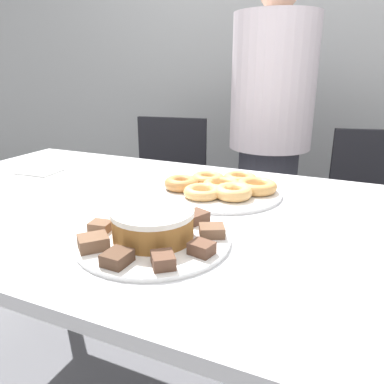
{
  "coord_description": "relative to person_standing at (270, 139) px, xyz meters",
  "views": [
    {
      "loc": [
        0.36,
        -0.85,
        1.14
      ],
      "look_at": [
        -0.01,
        -0.01,
        0.83
      ],
      "focal_mm": 35.0,
      "sensor_mm": 36.0,
      "label": 1
    }
  ],
  "objects": [
    {
      "name": "lamington_3",
      "position": [
        -0.1,
        -1.09,
        -0.01
      ],
      "size": [
        0.08,
        0.07,
        0.02
      ],
      "rotation": [
        0.0,
        0.0,
        2.58
      ],
      "color": "brown",
      "rests_on": "plate_cake"
    },
    {
      "name": "lamington_0",
      "position": [
        0.12,
        -1.1,
        -0.01
      ],
      "size": [
        0.07,
        0.07,
        0.02
      ],
      "rotation": [
        0.0,
        0.0,
        0.48
      ],
      "color": "brown",
      "rests_on": "plate_cake"
    },
    {
      "name": "lamington_5",
      "position": [
        -0.08,
        -1.25,
        -0.01
      ],
      "size": [
        0.08,
        0.08,
        0.03
      ],
      "rotation": [
        0.0,
        0.0,
        3.97
      ],
      "color": "brown",
      "rests_on": "plate_cake"
    },
    {
      "name": "plate_cake",
      "position": [
        0.01,
        -1.16,
        -0.03
      ],
      "size": [
        0.34,
        0.34,
        0.01
      ],
      "color": "white",
      "rests_on": "table"
    },
    {
      "name": "office_chair_right",
      "position": [
        0.52,
        -0.08,
        -0.39
      ],
      "size": [
        0.53,
        0.53,
        0.87
      ],
      "rotation": [
        0.0,
        0.0,
        0.24
      ],
      "color": "black",
      "rests_on": "ground_plane"
    },
    {
      "name": "plate_donuts",
      "position": [
        0.03,
        -0.78,
        -0.03
      ],
      "size": [
        0.36,
        0.36,
        0.01
      ],
      "color": "white",
      "rests_on": "table"
    },
    {
      "name": "person_standing",
      "position": [
        0.0,
        0.0,
        0.0
      ],
      "size": [
        0.39,
        0.39,
        1.54
      ],
      "color": "#383842",
      "rests_on": "ground_plane"
    },
    {
      "name": "frosted_cake",
      "position": [
        0.01,
        -1.16,
        0.01
      ],
      "size": [
        0.18,
        0.18,
        0.07
      ],
      "color": "#9E662D",
      "rests_on": "plate_cake"
    },
    {
      "name": "lamington_2",
      "position": [
        -0.03,
        -1.04,
        -0.01
      ],
      "size": [
        0.06,
        0.07,
        0.03
      ],
      "rotation": [
        0.0,
        0.0,
        1.88
      ],
      "color": "brown",
      "rests_on": "plate_cake"
    },
    {
      "name": "lamington_6",
      "position": [
        0.0,
        -1.29,
        -0.01
      ],
      "size": [
        0.05,
        0.06,
        0.02
      ],
      "rotation": [
        0.0,
        0.0,
        4.67
      ],
      "color": "#513828",
      "rests_on": "plate_cake"
    },
    {
      "name": "wall_back",
      "position": [
        0.03,
        0.62,
        0.5
      ],
      "size": [
        8.0,
        0.05,
        2.6
      ],
      "color": "#A8AAAD",
      "rests_on": "ground_plane"
    },
    {
      "name": "donut_0",
      "position": [
        0.03,
        -0.78,
        -0.01
      ],
      "size": [
        0.12,
        0.12,
        0.03
      ],
      "color": "tan",
      "rests_on": "plate_donuts"
    },
    {
      "name": "lamington_8",
      "position": [
        0.13,
        -1.19,
        -0.01
      ],
      "size": [
        0.05,
        0.05,
        0.03
      ],
      "rotation": [
        0.0,
        0.0,
        6.07
      ],
      "color": "brown",
      "rests_on": "plate_cake"
    },
    {
      "name": "lamington_4",
      "position": [
        -0.12,
        -1.18,
        -0.01
      ],
      "size": [
        0.05,
        0.05,
        0.02
      ],
      "rotation": [
        0.0,
        0.0,
        3.28
      ],
      "color": "brown",
      "rests_on": "plate_cake"
    },
    {
      "name": "donut_4",
      "position": [
        0.08,
        -0.83,
        -0.01
      ],
      "size": [
        0.11,
        0.11,
        0.03
      ],
      "color": "#E5AD66",
      "rests_on": "plate_donuts"
    },
    {
      "name": "donut_1",
      "position": [
        -0.03,
        -0.74,
        -0.01
      ],
      "size": [
        0.11,
        0.11,
        0.03
      ],
      "color": "tan",
      "rests_on": "plate_donuts"
    },
    {
      "name": "office_chair_left",
      "position": [
        -0.54,
        -0.08,
        -0.39
      ],
      "size": [
        0.51,
        0.51,
        0.87
      ],
      "rotation": [
        0.0,
        0.0,
        0.17
      ],
      "color": "black",
      "rests_on": "ground_plane"
    },
    {
      "name": "table",
      "position": [
        0.03,
        -0.96,
        -0.11
      ],
      "size": [
        1.96,
        0.96,
        0.77
      ],
      "color": "silver",
      "rests_on": "ground_plane"
    },
    {
      "name": "donut_6",
      "position": [
        0.06,
        -0.69,
        -0.01
      ],
      "size": [
        0.11,
        0.11,
        0.03
      ],
      "color": "tan",
      "rests_on": "plate_donuts"
    },
    {
      "name": "napkin",
      "position": [
        -0.66,
        -0.82,
        -0.03
      ],
      "size": [
        0.15,
        0.12,
        0.01
      ],
      "color": "white",
      "rests_on": "table"
    },
    {
      "name": "lamington_1",
      "position": [
        0.06,
        -1.04,
        -0.01
      ],
      "size": [
        0.07,
        0.07,
        0.02
      ],
      "rotation": [
        0.0,
        0.0,
        1.18
      ],
      "color": "brown",
      "rests_on": "plate_cake"
    },
    {
      "name": "donut_5",
      "position": [
        0.13,
        -0.75,
        -0.01
      ],
      "size": [
        0.12,
        0.12,
        0.03
      ],
      "color": "tan",
      "rests_on": "plate_donuts"
    },
    {
      "name": "donut_2",
      "position": [
        -0.09,
        -0.82,
        -0.01
      ],
      "size": [
        0.11,
        0.11,
        0.04
      ],
      "color": "#C68447",
      "rests_on": "plate_donuts"
    },
    {
      "name": "lamington_7",
      "position": [
        0.09,
        -1.26,
        -0.01
      ],
      "size": [
        0.06,
        0.06,
        0.03
      ],
      "rotation": [
        0.0,
        0.0,
        5.37
      ],
      "color": "brown",
      "rests_on": "plate_cake"
    },
    {
      "name": "donut_3",
      "position": [
        0.0,
        -0.86,
        -0.01
      ],
      "size": [
        0.11,
        0.11,
        0.03
      ],
      "color": "#E5AD66",
      "rests_on": "plate_donuts"
    }
  ]
}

